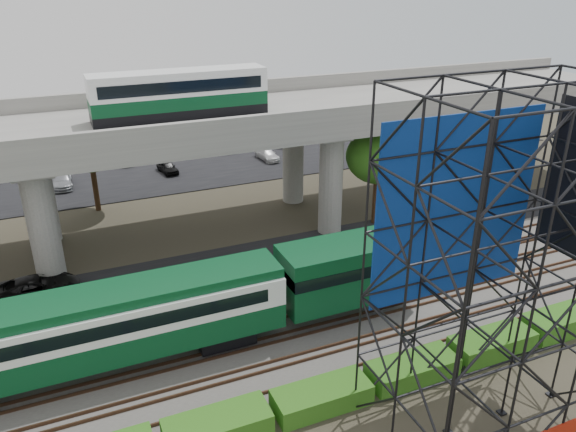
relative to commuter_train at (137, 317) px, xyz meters
name	(u,v)px	position (x,y,z in m)	size (l,w,h in m)	color
ground	(268,357)	(6.13, -2.00, -2.88)	(140.00, 140.00, 0.00)	#474233
ballast_bed	(255,335)	(6.13, 0.00, -2.78)	(90.00, 12.00, 0.20)	slate
service_road	(212,267)	(6.13, 8.50, -2.84)	(90.00, 5.00, 0.08)	black
parking_lot	(148,166)	(6.13, 32.00, -2.84)	(90.00, 18.00, 0.08)	black
harbor_water	(118,118)	(6.13, 54.00, -2.87)	(140.00, 40.00, 0.03)	slate
rail_tracks	(255,332)	(6.13, 0.00, -2.60)	(90.00, 9.52, 0.16)	#472D1E
commuter_train	(137,317)	(0.00, 0.00, 0.00)	(29.30, 3.06, 4.30)	black
overpass	(184,131)	(6.13, 14.00, 5.33)	(80.00, 12.00, 12.40)	#9E9B93
scaffold_tower	(501,278)	(13.02, -9.98, 4.59)	(9.36, 6.36, 15.00)	black
hedge_strip	(322,396)	(7.14, -6.30, -2.32)	(34.60, 1.80, 1.20)	#2F6216
trees	(120,174)	(1.47, 14.17, 2.69)	(40.94, 16.94, 7.69)	#382314
suv	(37,287)	(-4.78, 8.98, -2.11)	(2.31, 5.00, 1.39)	black
parked_cars	(162,159)	(7.59, 31.86, -2.20)	(34.98, 9.58, 1.32)	white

